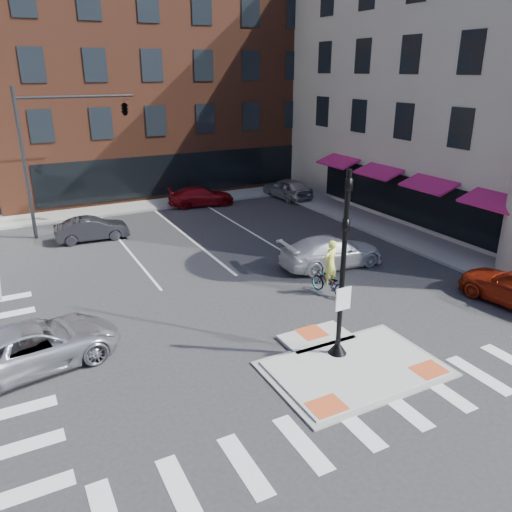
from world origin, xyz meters
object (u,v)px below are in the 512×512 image
silver_suv (35,346)px  bg_car_dark (92,229)px  bg_car_red (201,196)px  cyclist (329,277)px  bg_car_silver (287,188)px  white_pickup (331,252)px

silver_suv → bg_car_dark: 12.53m
bg_car_red → cyclist: 15.92m
bg_car_red → cyclist: (-0.70, -15.91, 0.15)m
silver_suv → bg_car_red: silver_suv is taller
bg_car_silver → cyclist: cyclist is taller
silver_suv → bg_car_silver: 23.65m
bg_car_dark → cyclist: (7.32, -11.75, 0.16)m
bg_car_dark → bg_car_silver: (14.28, 3.21, 0.10)m
cyclist → bg_car_silver: bearing=-128.8°
silver_suv → white_pickup: (13.16, 2.70, 0.00)m
silver_suv → cyclist: size_ratio=2.21×
bg_car_red → white_pickup: bearing=-165.1°
white_pickup → cyclist: 3.20m
white_pickup → cyclist: size_ratio=2.13×
silver_suv → bg_car_silver: bearing=-60.0°
bg_car_silver → cyclist: size_ratio=1.84×
bg_car_silver → bg_car_red: 6.33m
bg_car_red → silver_suv: bearing=153.0°
cyclist → bg_car_red: bearing=-106.4°
bg_car_red → bg_car_dark: bearing=127.0°
white_pickup → bg_car_silver: 13.40m
silver_suv → cyclist: cyclist is taller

